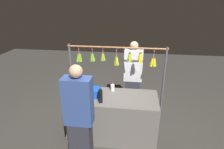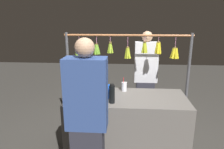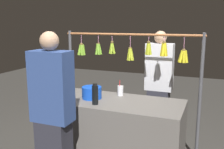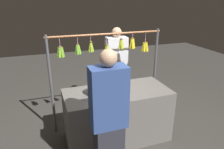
{
  "view_description": "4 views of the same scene",
  "coord_description": "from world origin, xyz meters",
  "px_view_note": "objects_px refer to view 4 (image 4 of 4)",
  "views": [
    {
      "loc": [
        -0.38,
        3.0,
        2.51
      ],
      "look_at": [
        0.02,
        0.0,
        1.28
      ],
      "focal_mm": 30.39,
      "sensor_mm": 36.0,
      "label": 1
    },
    {
      "loc": [
        0.01,
        2.62,
        1.87
      ],
      "look_at": [
        0.2,
        0.0,
        1.16
      ],
      "focal_mm": 32.9,
      "sensor_mm": 36.0,
      "label": 2
    },
    {
      "loc": [
        -1.08,
        2.85,
        1.79
      ],
      "look_at": [
        0.06,
        0.0,
        1.17
      ],
      "focal_mm": 41.53,
      "sensor_mm": 36.0,
      "label": 3
    },
    {
      "loc": [
        1.03,
        2.69,
        2.19
      ],
      "look_at": [
        0.09,
        0.0,
        1.13
      ],
      "focal_mm": 33.38,
      "sensor_mm": 36.0,
      "label": 4
    }
  ],
  "objects_px": {
    "vendor_person": "(116,71)",
    "customer_person": "(109,123)",
    "drink_cup": "(110,82)",
    "water_bottle": "(110,92)",
    "blue_bucket": "(96,90)"
  },
  "relations": [
    {
      "from": "water_bottle",
      "to": "blue_bucket",
      "type": "bearing_deg",
      "value": -54.79
    },
    {
      "from": "drink_cup",
      "to": "vendor_person",
      "type": "height_order",
      "value": "vendor_person"
    },
    {
      "from": "customer_person",
      "to": "blue_bucket",
      "type": "bearing_deg",
      "value": -94.72
    },
    {
      "from": "water_bottle",
      "to": "drink_cup",
      "type": "bearing_deg",
      "value": -107.67
    },
    {
      "from": "water_bottle",
      "to": "vendor_person",
      "type": "distance_m",
      "value": 1.26
    },
    {
      "from": "vendor_person",
      "to": "customer_person",
      "type": "height_order",
      "value": "customer_person"
    },
    {
      "from": "drink_cup",
      "to": "water_bottle",
      "type": "bearing_deg",
      "value": 72.33
    },
    {
      "from": "vendor_person",
      "to": "drink_cup",
      "type": "bearing_deg",
      "value": 61.51
    },
    {
      "from": "vendor_person",
      "to": "customer_person",
      "type": "bearing_deg",
      "value": 66.84
    },
    {
      "from": "water_bottle",
      "to": "blue_bucket",
      "type": "relative_size",
      "value": 1.01
    },
    {
      "from": "water_bottle",
      "to": "drink_cup",
      "type": "xyz_separation_m",
      "value": [
        -0.15,
        -0.46,
        -0.05
      ]
    },
    {
      "from": "drink_cup",
      "to": "customer_person",
      "type": "height_order",
      "value": "customer_person"
    },
    {
      "from": "vendor_person",
      "to": "customer_person",
      "type": "distance_m",
      "value": 1.84
    },
    {
      "from": "water_bottle",
      "to": "drink_cup",
      "type": "height_order",
      "value": "water_bottle"
    },
    {
      "from": "water_bottle",
      "to": "blue_bucket",
      "type": "height_order",
      "value": "water_bottle"
    }
  ]
}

